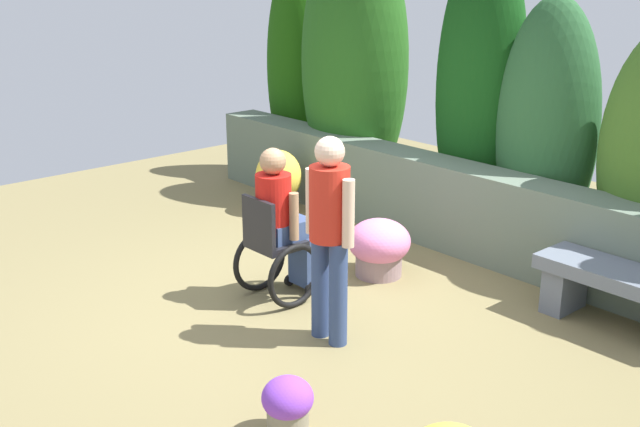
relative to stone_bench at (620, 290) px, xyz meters
name	(u,v)px	position (x,y,z in m)	size (l,w,h in m)	color
ground_plane	(301,305)	(-1.98, -1.59, -0.33)	(10.64, 10.64, 0.00)	olive
stone_retaining_wall	(459,207)	(-1.98, 0.47, 0.11)	(7.34, 0.44, 0.87)	slate
hedge_backdrop	(475,98)	(-2.28, 1.00, 1.10)	(7.15, 1.09, 3.22)	#1B4E0C
stone_bench	(620,290)	(0.00, 0.00, 0.00)	(1.31, 0.47, 0.50)	slate
person_in_wheelchair	(279,229)	(-2.23, -1.62, 0.29)	(0.53, 0.66, 1.33)	black
person_standing_companion	(329,227)	(-1.37, -1.83, 0.59)	(0.49, 0.30, 1.60)	navy
flower_pot_terracotta_by_wall	(288,405)	(-0.59, -2.87, -0.12)	(0.32, 0.32, 0.39)	gray
flower_pot_red_accent	(279,181)	(-4.11, -0.12, 0.03)	(0.52, 0.52, 0.72)	#AA4726
flower_pot_small_foreground	(379,247)	(-2.01, -0.63, -0.05)	(0.58, 0.58, 0.53)	gray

